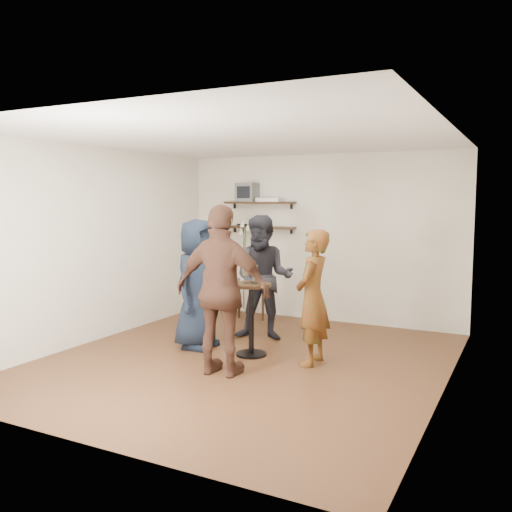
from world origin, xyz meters
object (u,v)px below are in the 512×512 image
at_px(side_table, 244,288).
at_px(person_dark, 264,278).
at_px(drinks_table, 251,309).
at_px(person_navy, 197,284).
at_px(crt_monitor, 248,192).
at_px(person_brown, 222,291).
at_px(person_plaid, 313,297).
at_px(dvd_deck, 270,200).
at_px(radio, 258,223).

distance_m(side_table, person_dark, 1.12).
bearing_deg(drinks_table, side_table, 120.92).
bearing_deg(drinks_table, person_navy, 179.02).
height_order(crt_monitor, person_brown, crt_monitor).
bearing_deg(person_dark, person_plaid, -51.95).
bearing_deg(person_brown, person_navy, -47.62).
relative_size(drinks_table, person_plaid, 0.57).
xyz_separation_m(crt_monitor, person_navy, (0.39, -2.12, -1.19)).
bearing_deg(person_navy, side_table, 6.35).
distance_m(dvd_deck, radio, 0.43).
bearing_deg(person_navy, radio, 6.16).
distance_m(crt_monitor, side_table, 1.60).
relative_size(side_table, person_brown, 0.35).
relative_size(person_navy, person_brown, 0.89).
xyz_separation_m(radio, person_navy, (0.19, -2.12, -0.69)).
relative_size(dvd_deck, person_navy, 0.24).
relative_size(person_dark, person_navy, 1.02).
height_order(radio, person_dark, person_dark).
xyz_separation_m(person_dark, person_brown, (0.26, -1.55, 0.08)).
relative_size(crt_monitor, dvd_deck, 0.80).
xyz_separation_m(dvd_deck, person_brown, (0.83, -2.92, -0.97)).
bearing_deg(person_brown, side_table, -71.32).
distance_m(dvd_deck, side_table, 1.48).
relative_size(drinks_table, person_dark, 0.53).
xyz_separation_m(person_plaid, person_navy, (-1.58, -0.00, 0.04)).
bearing_deg(person_brown, radio, -74.65).
height_order(side_table, person_dark, person_dark).
xyz_separation_m(drinks_table, person_brown, (0.06, -0.79, 0.35)).
height_order(drinks_table, person_plaid, person_plaid).
distance_m(radio, side_table, 1.14).
distance_m(radio, person_navy, 2.23).
distance_m(crt_monitor, dvd_deck, 0.42).
height_order(crt_monitor, dvd_deck, crt_monitor).
xyz_separation_m(radio, person_dark, (0.77, -1.37, -0.67)).
bearing_deg(crt_monitor, person_plaid, -47.09).
distance_m(radio, person_brown, 3.15).
height_order(crt_monitor, drinks_table, crt_monitor).
xyz_separation_m(dvd_deck, person_dark, (0.57, -1.37, -1.05)).
distance_m(side_table, person_plaid, 2.32).
bearing_deg(person_dark, drinks_table, -90.00).
xyz_separation_m(crt_monitor, radio, (0.20, 0.00, -0.50)).
relative_size(side_table, drinks_table, 0.72).
bearing_deg(person_plaid, dvd_deck, -144.72).
height_order(crt_monitor, side_table, crt_monitor).
bearing_deg(radio, person_dark, -60.47).
bearing_deg(radio, crt_monitor, 180.00).
xyz_separation_m(crt_monitor, person_brown, (1.23, -2.92, -1.09)).
bearing_deg(person_navy, person_plaid, -88.91).
bearing_deg(person_plaid, person_dark, -128.05).
bearing_deg(side_table, radio, 94.66).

